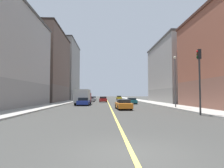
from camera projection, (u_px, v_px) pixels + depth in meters
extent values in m
plane|color=#363633|center=(132.00, 153.00, 6.28)|extent=(400.00, 400.00, 0.00)
cube|color=#9E9B93|center=(143.00, 101.00, 55.56)|extent=(3.49, 168.00, 0.15)
cube|color=#9E9B93|center=(72.00, 101.00, 54.80)|extent=(3.49, 168.00, 0.15)
cube|color=#E5D14C|center=(108.00, 101.00, 55.18)|extent=(0.16, 154.00, 0.01)
cube|color=gray|center=(177.00, 96.00, 46.87)|extent=(9.10, 20.37, 3.14)
cube|color=#9E9993|center=(176.00, 67.00, 47.24)|extent=(9.10, 20.37, 10.76)
cube|color=#474442|center=(176.00, 44.00, 47.54)|extent=(9.40, 20.67, 0.40)
cube|color=brown|center=(45.00, 94.00, 51.09)|extent=(9.10, 20.00, 4.11)
cube|color=brown|center=(46.00, 60.00, 51.56)|extent=(9.10, 20.00, 13.77)
cube|color=#2B221D|center=(46.00, 33.00, 51.94)|extent=(9.40, 20.30, 0.40)
cube|color=slate|center=(64.00, 95.00, 75.08)|extent=(9.10, 21.52, 3.40)
cube|color=gray|center=(64.00, 67.00, 75.64)|extent=(9.10, 21.52, 17.84)
cube|color=#3B3937|center=(65.00, 44.00, 76.13)|extent=(9.40, 21.82, 0.40)
cylinder|color=#2D2D2D|center=(200.00, 87.00, 18.02)|extent=(0.16, 0.16, 5.13)
cube|color=black|center=(199.00, 54.00, 18.18)|extent=(0.28, 0.32, 0.90)
sphere|color=red|center=(197.00, 51.00, 18.19)|extent=(0.20, 0.20, 0.20)
sphere|color=#352204|center=(197.00, 54.00, 18.17)|extent=(0.20, 0.20, 0.20)
sphere|color=black|center=(197.00, 57.00, 18.16)|extent=(0.20, 0.20, 0.20)
cylinder|color=#4C4C51|center=(175.00, 83.00, 27.07)|extent=(0.14, 0.14, 6.68)
sphere|color=#EAEACC|center=(175.00, 57.00, 27.25)|extent=(0.36, 0.36, 0.36)
cube|color=red|center=(103.00, 100.00, 49.48)|extent=(1.99, 4.63, 0.68)
cube|color=black|center=(103.00, 97.00, 49.71)|extent=(1.70, 2.34, 0.46)
cylinder|color=black|center=(100.00, 101.00, 50.82)|extent=(0.24, 0.65, 0.64)
cylinder|color=black|center=(106.00, 101.00, 50.94)|extent=(0.24, 0.65, 0.64)
cylinder|color=black|center=(100.00, 101.00, 48.00)|extent=(0.24, 0.65, 0.64)
cylinder|color=black|center=(107.00, 101.00, 48.12)|extent=(0.24, 0.65, 0.64)
cube|color=gold|center=(119.00, 98.00, 74.37)|extent=(1.92, 4.16, 0.68)
cube|color=black|center=(119.00, 96.00, 74.44)|extent=(1.60, 1.97, 0.51)
cylinder|color=black|center=(117.00, 99.00, 75.55)|extent=(0.25, 0.65, 0.64)
cylinder|color=black|center=(121.00, 99.00, 75.69)|extent=(0.25, 0.65, 0.64)
cylinder|color=black|center=(117.00, 99.00, 73.03)|extent=(0.25, 0.65, 0.64)
cylinder|color=black|center=(121.00, 99.00, 73.17)|extent=(0.25, 0.65, 0.64)
cube|color=#196670|center=(132.00, 101.00, 39.66)|extent=(1.88, 4.11, 0.57)
cube|color=black|center=(132.00, 99.00, 39.68)|extent=(1.62, 2.02, 0.41)
cylinder|color=black|center=(127.00, 102.00, 40.90)|extent=(0.23, 0.64, 0.64)
cylinder|color=black|center=(135.00, 102.00, 40.93)|extent=(0.23, 0.64, 0.64)
cylinder|color=black|center=(128.00, 103.00, 38.38)|extent=(0.23, 0.64, 0.64)
cylinder|color=black|center=(137.00, 103.00, 38.41)|extent=(0.23, 0.64, 0.64)
cube|color=orange|center=(123.00, 105.00, 25.04)|extent=(1.92, 4.62, 0.61)
cube|color=black|center=(123.00, 101.00, 24.95)|extent=(1.59, 2.01, 0.43)
cylinder|color=black|center=(116.00, 106.00, 26.36)|extent=(0.25, 0.65, 0.64)
cylinder|color=black|center=(128.00, 106.00, 26.49)|extent=(0.25, 0.65, 0.64)
cylinder|color=black|center=(119.00, 108.00, 23.56)|extent=(0.25, 0.65, 0.64)
cylinder|color=black|center=(131.00, 107.00, 23.69)|extent=(0.25, 0.65, 0.64)
cube|color=silver|center=(91.00, 100.00, 51.46)|extent=(1.87, 4.38, 0.63)
cube|color=black|center=(91.00, 98.00, 51.43)|extent=(1.60, 2.19, 0.44)
cylinder|color=black|center=(89.00, 100.00, 52.78)|extent=(0.24, 0.65, 0.64)
cylinder|color=black|center=(95.00, 100.00, 52.80)|extent=(0.24, 0.65, 0.64)
cylinder|color=black|center=(87.00, 101.00, 50.09)|extent=(0.24, 0.65, 0.64)
cylinder|color=black|center=(94.00, 101.00, 50.11)|extent=(0.24, 0.65, 0.64)
cube|color=#23389E|center=(84.00, 102.00, 33.94)|extent=(1.90, 4.27, 0.63)
cube|color=black|center=(84.00, 99.00, 34.04)|extent=(1.67, 2.21, 0.49)
cylinder|color=black|center=(80.00, 103.00, 35.22)|extent=(0.22, 0.64, 0.64)
cylinder|color=black|center=(89.00, 103.00, 35.27)|extent=(0.22, 0.64, 0.64)
cylinder|color=black|center=(78.00, 104.00, 32.58)|extent=(0.22, 0.64, 0.64)
cylinder|color=black|center=(88.00, 104.00, 32.64)|extent=(0.22, 0.64, 0.64)
cube|color=white|center=(93.00, 99.00, 64.44)|extent=(1.94, 4.18, 0.59)
cube|color=black|center=(93.00, 97.00, 64.42)|extent=(1.66, 1.87, 0.47)
cylinder|color=black|center=(91.00, 99.00, 65.65)|extent=(0.24, 0.65, 0.64)
cylinder|color=black|center=(96.00, 99.00, 65.76)|extent=(0.24, 0.65, 0.64)
cylinder|color=black|center=(90.00, 99.00, 63.10)|extent=(0.24, 0.65, 0.64)
cylinder|color=black|center=(96.00, 99.00, 63.21)|extent=(0.24, 0.65, 0.64)
cube|color=maroon|center=(85.00, 97.00, 39.66)|extent=(2.48, 2.18, 1.88)
cube|color=#B2B2A8|center=(83.00, 96.00, 35.57)|extent=(2.48, 5.13, 2.30)
cylinder|color=black|center=(79.00, 102.00, 39.19)|extent=(0.30, 0.90, 0.90)
cylinder|color=black|center=(90.00, 102.00, 39.28)|extent=(0.30, 0.90, 0.90)
cylinder|color=black|center=(75.00, 103.00, 34.38)|extent=(0.30, 0.90, 0.90)
cylinder|color=black|center=(88.00, 103.00, 34.46)|extent=(0.30, 0.90, 0.90)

